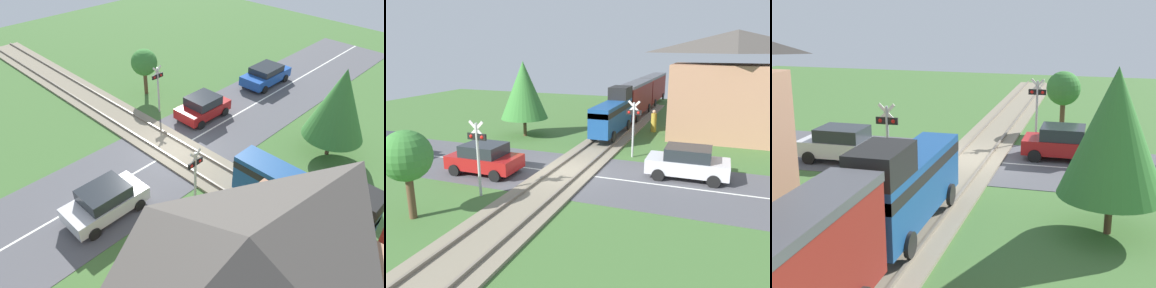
{
  "view_description": "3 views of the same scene",
  "coord_description": "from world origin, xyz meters",
  "views": [
    {
      "loc": [
        11.97,
        13.27,
        13.04
      ],
      "look_at": [
        0.0,
        1.47,
        1.2
      ],
      "focal_mm": 35.0,
      "sensor_mm": 36.0,
      "label": 1
    },
    {
      "loc": [
        6.97,
        -16.76,
        6.34
      ],
      "look_at": [
        0.0,
        1.47,
        1.2
      ],
      "focal_mm": 35.0,
      "sensor_mm": 36.0,
      "label": 2
    },
    {
      "loc": [
        -5.58,
        22.92,
        7.21
      ],
      "look_at": [
        0.0,
        1.47,
        1.2
      ],
      "focal_mm": 50.0,
      "sensor_mm": 36.0,
      "label": 3
    }
  ],
  "objects": [
    {
      "name": "station_building",
      "position": [
        7.69,
        10.61,
        3.59
      ],
      "size": [
        8.63,
        4.75,
        7.36
      ],
      "color": "#AD7A5B",
      "rests_on": "ground_plane"
    },
    {
      "name": "ground_plane",
      "position": [
        0.0,
        0.0,
        0.0
      ],
      "size": [
        60.0,
        60.0,
        0.0
      ],
      "primitive_type": "plane",
      "color": "#426B33"
    },
    {
      "name": "pedestrian_by_station",
      "position": [
        2.41,
        11.21,
        0.76
      ],
      "size": [
        0.41,
        0.41,
        1.67
      ],
      "color": "gold",
      "rests_on": "ground_plane"
    },
    {
      "name": "crossing_signal_west_approach",
      "position": [
        -2.42,
        -4.07,
        2.13
      ],
      "size": [
        0.9,
        0.18,
        3.35
      ],
      "color": "#B7B7B7",
      "rests_on": "ground_plane"
    },
    {
      "name": "track_bed",
      "position": [
        0.0,
        0.0,
        0.07
      ],
      "size": [
        2.8,
        48.0,
        0.24
      ],
      "color": "gray",
      "rests_on": "ground_plane"
    },
    {
      "name": "road_surface",
      "position": [
        0.0,
        0.0,
        0.01
      ],
      "size": [
        48.0,
        6.4,
        0.02
      ],
      "color": "#515156",
      "rests_on": "ground_plane"
    },
    {
      "name": "train",
      "position": [
        0.0,
        17.07,
        1.89
      ],
      "size": [
        1.58,
        23.99,
        3.18
      ],
      "color": "navy",
      "rests_on": "track_bed"
    },
    {
      "name": "tree_beyond_track",
      "position": [
        -3.54,
        -6.82,
        2.43
      ],
      "size": [
        1.89,
        1.89,
        3.41
      ],
      "color": "brown",
      "rests_on": "ground_plane"
    },
    {
      "name": "tree_roadside_hedge",
      "position": [
        -6.05,
        6.56,
        3.31
      ],
      "size": [
        3.35,
        3.35,
        5.32
      ],
      "color": "brown",
      "rests_on": "ground_plane"
    },
    {
      "name": "car_near_crossing",
      "position": [
        -3.98,
        -1.44,
        0.8
      ],
      "size": [
        3.62,
        2.07,
        1.55
      ],
      "color": "#A81919",
      "rests_on": "ground_plane"
    },
    {
      "name": "car_far_side",
      "position": [
        5.75,
        1.44,
        0.82
      ],
      "size": [
        3.89,
        2.01,
        1.59
      ],
      "color": "silver",
      "rests_on": "ground_plane"
    },
    {
      "name": "crossing_signal_east_approach",
      "position": [
        2.42,
        4.07,
        2.13
      ],
      "size": [
        0.9,
        0.18,
        3.35
      ],
      "color": "#B7B7B7",
      "rests_on": "ground_plane"
    }
  ]
}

